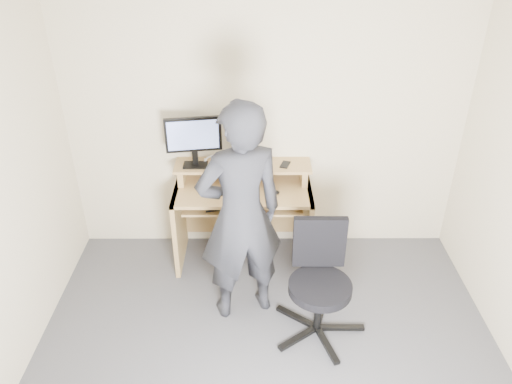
{
  "coord_description": "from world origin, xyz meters",
  "views": [
    {
      "loc": [
        -0.1,
        -2.3,
        2.93
      ],
      "look_at": [
        -0.09,
        1.05,
        0.95
      ],
      "focal_mm": 35.0,
      "sensor_mm": 36.0,
      "label": 1
    }
  ],
  "objects_px": {
    "desk": "(243,203)",
    "person": "(240,216)",
    "office_chair": "(319,276)",
    "monitor": "(194,138)"
  },
  "relations": [
    {
      "from": "desk",
      "to": "office_chair",
      "type": "distance_m",
      "value": 1.12
    },
    {
      "from": "desk",
      "to": "person",
      "type": "height_order",
      "value": "person"
    },
    {
      "from": "desk",
      "to": "office_chair",
      "type": "xyz_separation_m",
      "value": [
        0.59,
        -0.95,
        -0.06
      ]
    },
    {
      "from": "monitor",
      "to": "person",
      "type": "relative_size",
      "value": 0.26
    },
    {
      "from": "office_chair",
      "to": "person",
      "type": "distance_m",
      "value": 0.75
    },
    {
      "from": "desk",
      "to": "office_chair",
      "type": "height_order",
      "value": "office_chair"
    },
    {
      "from": "desk",
      "to": "office_chair",
      "type": "relative_size",
      "value": 1.33
    },
    {
      "from": "desk",
      "to": "person",
      "type": "xyz_separation_m",
      "value": [
        -0.0,
        -0.75,
        0.36
      ]
    },
    {
      "from": "desk",
      "to": "person",
      "type": "distance_m",
      "value": 0.83
    },
    {
      "from": "monitor",
      "to": "desk",
      "type": "bearing_deg",
      "value": -14.12
    }
  ]
}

